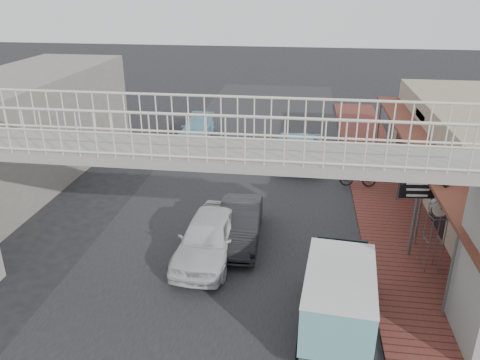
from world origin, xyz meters
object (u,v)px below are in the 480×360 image
(motorcycle_far, at_px, (358,176))
(arrow_sign, at_px, (444,186))
(white_hatchback, at_px, (209,237))
(angkot_curb, at_px, (300,147))
(angkot_far, at_px, (197,128))
(motorcycle_near, at_px, (382,171))
(dark_sedan, at_px, (240,224))
(street_clock, at_px, (439,211))
(angkot_van, at_px, (339,291))

(motorcycle_far, distance_m, arrow_sign, 6.63)
(white_hatchback, height_order, angkot_curb, white_hatchback)
(angkot_far, bearing_deg, motorcycle_near, -28.47)
(dark_sedan, relative_size, street_clock, 1.63)
(angkot_van, height_order, motorcycle_near, angkot_van)
(angkot_van, bearing_deg, motorcycle_near, 81.29)
(angkot_van, bearing_deg, angkot_far, 120.00)
(angkot_van, bearing_deg, street_clock, 51.21)
(white_hatchback, relative_size, street_clock, 1.77)
(angkot_far, distance_m, angkot_van, 18.56)
(angkot_curb, relative_size, angkot_far, 1.27)
(white_hatchback, xyz_separation_m, angkot_curb, (3.01, 10.40, -0.03))
(arrow_sign, bearing_deg, motorcycle_near, 90.75)
(angkot_far, height_order, arrow_sign, arrow_sign)
(dark_sedan, distance_m, angkot_van, 5.66)
(motorcycle_near, relative_size, motorcycle_far, 0.91)
(motorcycle_far, relative_size, street_clock, 0.66)
(angkot_van, bearing_deg, dark_sedan, 131.85)
(angkot_curb, distance_m, street_clock, 11.36)
(motorcycle_far, bearing_deg, angkot_far, 52.60)
(angkot_curb, xyz_separation_m, angkot_far, (-6.50, 3.15, -0.13))
(angkot_curb, xyz_separation_m, angkot_van, (1.29, -13.68, 0.52))
(angkot_van, distance_m, street_clock, 4.81)
(white_hatchback, height_order, motorcycle_near, white_hatchback)
(angkot_far, height_order, street_clock, street_clock)
(dark_sedan, height_order, arrow_sign, arrow_sign)
(white_hatchback, relative_size, angkot_curb, 0.85)
(motorcycle_far, relative_size, arrow_sign, 0.52)
(angkot_van, height_order, motorcycle_far, angkot_van)
(angkot_van, bearing_deg, angkot_curb, 100.55)
(arrow_sign, bearing_deg, angkot_curb, 111.50)
(white_hatchback, distance_m, street_clock, 7.71)
(motorcycle_near, height_order, arrow_sign, arrow_sign)
(angkot_curb, height_order, angkot_van, angkot_van)
(angkot_far, relative_size, street_clock, 1.64)
(white_hatchback, relative_size, angkot_van, 1.09)
(white_hatchback, bearing_deg, motorcycle_far, 52.84)
(angkot_curb, bearing_deg, street_clock, 113.81)
(motorcycle_near, relative_size, arrow_sign, 0.47)
(angkot_curb, relative_size, arrow_sign, 1.64)
(white_hatchback, distance_m, angkot_curb, 10.82)
(dark_sedan, distance_m, arrow_sign, 7.25)
(angkot_van, relative_size, motorcycle_far, 2.48)
(angkot_van, bearing_deg, white_hatchback, 147.82)
(dark_sedan, xyz_separation_m, angkot_far, (-4.43, 12.31, -0.08))
(street_clock, relative_size, arrow_sign, 0.79)
(angkot_far, relative_size, arrow_sign, 1.29)
(angkot_far, bearing_deg, motorcycle_far, -36.26)
(white_hatchback, height_order, arrow_sign, arrow_sign)
(dark_sedan, height_order, street_clock, street_clock)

